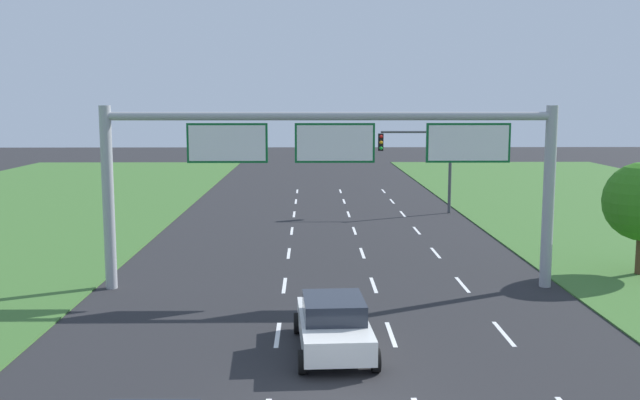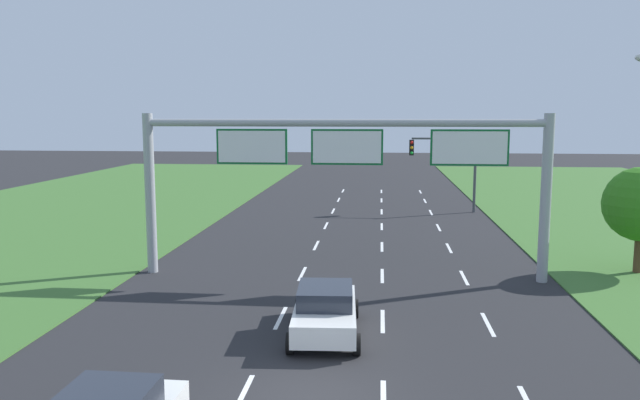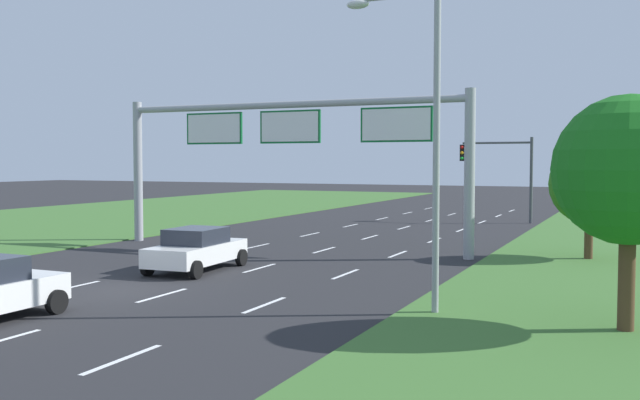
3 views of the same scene
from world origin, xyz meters
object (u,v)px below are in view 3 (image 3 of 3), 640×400
Objects in this scene: roadside_tree_near at (629,171)px; roadside_tree_mid at (590,185)px; sign_gantry at (290,141)px; traffic_light_mast at (501,164)px; car_near_red at (197,249)px; street_lamp at (422,121)px.

roadside_tree_near is 12.93m from roadside_tree_mid.
traffic_light_mast is (6.20, 18.72, -1.09)m from sign_gantry.
car_near_red is 15.92m from roadside_tree_mid.
sign_gantry reaches higher than roadside_tree_mid.
roadside_tree_near is at bearing -18.02° from car_near_red.
traffic_light_mast is at bearing 72.87° from car_near_red.
car_near_red is 0.26× the size of sign_gantry.
roadside_tree_mid is at bearing 97.23° from roadside_tree_near.
roadside_tree_near is at bearing -82.77° from roadside_tree_mid.
sign_gantry is (0.25, 7.14, 4.16)m from car_near_red.
sign_gantry is 12.99m from roadside_tree_mid.
car_near_red is 26.83m from traffic_light_mast.
street_lamp is 5.16m from roadside_tree_near.
street_lamp is (3.16, -29.61, 1.21)m from traffic_light_mast.
roadside_tree_mid is at bearing 75.11° from street_lamp.
street_lamp is at bearing 178.39° from roadside_tree_near.
roadside_tree_near is (4.99, -0.14, -1.27)m from street_lamp.
roadside_tree_mid is at bearing 31.37° from car_near_red.
roadside_tree_mid is (12.98, 8.92, 2.28)m from car_near_red.
roadside_tree_mid is (12.73, 1.78, -1.88)m from sign_gantry.
car_near_red is at bearing -92.03° from sign_gantry.
sign_gantry is at bearing -172.06° from roadside_tree_mid.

